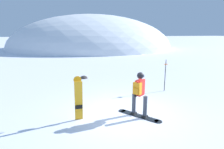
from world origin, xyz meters
The scene contains 6 objects.
ground_plane centered at (0.00, 0.00, 0.00)m, with size 300.00×300.00×0.00m, color white.
ridge_peak_main centered at (4.28, 31.97, 0.00)m, with size 31.81×28.63×13.25m.
snowboarder_main centered at (0.34, -0.49, 0.92)m, with size 1.21×1.53×1.71m.
spare_snowboard centered at (-1.87, -0.22, 0.83)m, with size 0.28×0.30×1.64m.
piste_marker_near centered at (2.99, 2.09, 1.00)m, with size 0.20×0.20×1.74m.
rock_mid centered at (-0.86, 6.19, 0.00)m, with size 0.54×0.46×0.38m.
Camera 1 is at (-2.47, -6.62, 3.12)m, focal length 30.24 mm.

